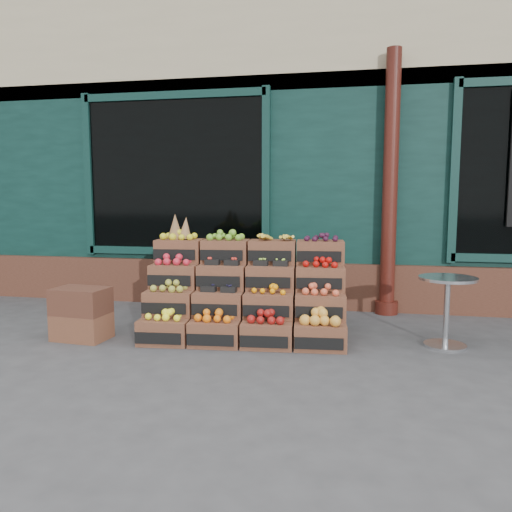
# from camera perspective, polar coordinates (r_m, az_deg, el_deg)

# --- Properties ---
(ground) EXTENTS (60.00, 60.00, 0.00)m
(ground) POSITION_cam_1_polar(r_m,az_deg,el_deg) (4.57, 0.79, -11.73)
(ground) COLOR #404042
(ground) RESTS_ON ground
(shop_facade) EXTENTS (12.00, 6.24, 4.80)m
(shop_facade) POSITION_cam_1_polar(r_m,az_deg,el_deg) (9.46, 6.51, 12.46)
(shop_facade) COLOR #0D2C27
(shop_facade) RESTS_ON ground
(crate_display) EXTENTS (2.10, 1.15, 1.27)m
(crate_display) POSITION_cam_1_polar(r_m,az_deg,el_deg) (5.27, -1.16, -4.83)
(crate_display) COLOR brown
(crate_display) RESTS_ON ground
(spare_crates) EXTENTS (0.56, 0.41, 0.53)m
(spare_crates) POSITION_cam_1_polar(r_m,az_deg,el_deg) (5.42, -19.33, -6.24)
(spare_crates) COLOR brown
(spare_crates) RESTS_ON ground
(bistro_table) EXTENTS (0.55, 0.55, 0.69)m
(bistro_table) POSITION_cam_1_polar(r_m,az_deg,el_deg) (5.16, 20.98, -5.09)
(bistro_table) COLOR #B9BCC1
(bistro_table) RESTS_ON ground
(shopkeeper) EXTENTS (0.76, 0.50, 2.07)m
(shopkeeper) POSITION_cam_1_polar(r_m,az_deg,el_deg) (7.18, -4.63, 3.41)
(shopkeeper) COLOR #195929
(shopkeeper) RESTS_ON ground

